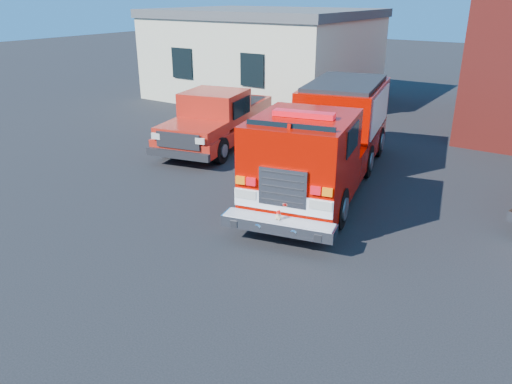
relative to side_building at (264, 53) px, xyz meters
The scene contains 4 objects.
ground 15.96m from the side_building, 55.30° to the right, with size 100.00×100.00×0.00m, color black.
side_building is the anchor object (origin of this frame).
fire_engine 12.91m from the side_building, 49.06° to the right, with size 4.13×8.79×2.61m.
pickup_truck 9.17m from the side_building, 67.28° to the right, with size 3.39×6.32×1.97m.
Camera 1 is at (5.30, -9.12, 5.13)m, focal length 35.00 mm.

